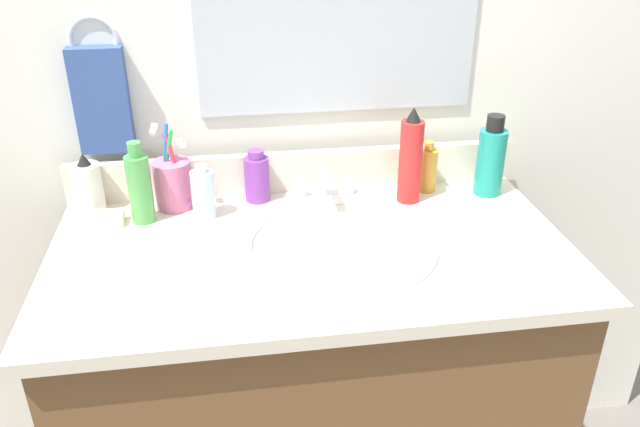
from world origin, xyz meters
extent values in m
cube|color=brown|center=(0.00, 0.00, 0.41)|extent=(0.96, 0.50, 0.82)
cube|color=beige|center=(0.00, 0.00, 0.84)|extent=(1.00, 0.54, 0.03)
cube|color=beige|center=(0.00, 0.26, 0.89)|extent=(1.00, 0.02, 0.09)
cube|color=silver|center=(0.00, 0.32, 0.65)|extent=(2.10, 0.04, 1.30)
torus|color=silver|center=(-0.40, 0.30, 1.19)|extent=(0.10, 0.01, 0.10)
cube|color=#334C8C|center=(-0.40, 0.28, 1.07)|extent=(0.11, 0.04, 0.22)
torus|color=white|center=(0.05, 0.00, 0.85)|extent=(0.38, 0.38, 0.02)
ellipsoid|color=white|center=(0.05, 0.00, 0.81)|extent=(0.33, 0.33, 0.11)
cylinder|color=#B2B5BA|center=(0.05, 0.00, 0.77)|extent=(0.04, 0.04, 0.01)
cube|color=silver|center=(0.05, 0.20, 0.85)|extent=(0.16, 0.05, 0.01)
cylinder|color=silver|center=(0.05, 0.20, 0.89)|extent=(0.02, 0.02, 0.06)
cylinder|color=silver|center=(0.05, 0.16, 0.92)|extent=(0.02, 0.09, 0.02)
cylinder|color=silver|center=(0.00, 0.20, 0.88)|extent=(0.03, 0.03, 0.04)
cylinder|color=silver|center=(0.11, 0.20, 0.88)|extent=(0.03, 0.03, 0.04)
cylinder|color=white|center=(-0.44, 0.22, 0.90)|extent=(0.06, 0.06, 0.10)
cone|color=black|center=(-0.44, 0.22, 0.97)|extent=(0.03, 0.03, 0.03)
cylinder|color=red|center=(0.24, 0.17, 0.94)|extent=(0.05, 0.05, 0.18)
cone|color=black|center=(0.24, 0.17, 1.04)|extent=(0.03, 0.03, 0.03)
cylinder|color=teal|center=(0.42, 0.18, 0.92)|extent=(0.06, 0.06, 0.15)
cylinder|color=black|center=(0.42, 0.18, 1.01)|extent=(0.04, 0.04, 0.03)
cylinder|color=gold|center=(0.29, 0.21, 0.90)|extent=(0.04, 0.04, 0.10)
cylinder|color=gold|center=(0.29, 0.21, 0.95)|extent=(0.02, 0.02, 0.02)
cylinder|color=#4C9E4C|center=(-0.33, 0.16, 0.92)|extent=(0.05, 0.05, 0.14)
cylinder|color=#4C9E4C|center=(-0.33, 0.16, 1.01)|extent=(0.03, 0.03, 0.03)
cylinder|color=#7A3899|center=(-0.09, 0.22, 0.90)|extent=(0.05, 0.05, 0.10)
cylinder|color=#7A3899|center=(-0.09, 0.22, 0.96)|extent=(0.03, 0.03, 0.02)
cylinder|color=silver|center=(-0.20, 0.16, 0.90)|extent=(0.05, 0.05, 0.10)
cylinder|color=white|center=(-0.20, 0.16, 0.96)|extent=(0.02, 0.02, 0.02)
cylinder|color=#D16693|center=(-0.27, 0.21, 0.90)|extent=(0.08, 0.08, 0.10)
cylinder|color=green|center=(-0.28, 0.22, 0.94)|extent=(0.05, 0.04, 0.17)
cube|color=white|center=(-0.30, 0.24, 1.01)|extent=(0.01, 0.02, 0.01)
cylinder|color=#B23FBF|center=(-0.26, 0.21, 0.94)|extent=(0.05, 0.04, 0.15)
cube|color=white|center=(-0.24, 0.19, 1.00)|extent=(0.01, 0.02, 0.01)
cylinder|color=#D8333F|center=(-0.26, 0.21, 0.94)|extent=(0.04, 0.03, 0.16)
cube|color=white|center=(-0.24, 0.19, 1.00)|extent=(0.01, 0.02, 0.01)
cylinder|color=blue|center=(-0.28, 0.22, 0.95)|extent=(0.03, 0.02, 0.18)
cube|color=white|center=(-0.29, 0.23, 1.03)|extent=(0.01, 0.02, 0.01)
cube|color=white|center=(-0.40, 0.15, 0.86)|extent=(0.06, 0.04, 0.02)
camera|label=1|loc=(-0.14, -1.04, 1.47)|focal=35.66mm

